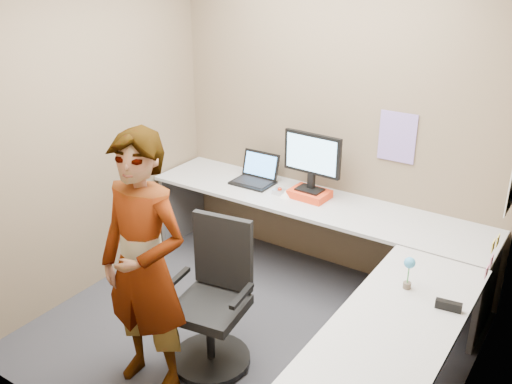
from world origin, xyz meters
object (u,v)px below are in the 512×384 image
Objects in this scene: desk at (328,260)px; person at (144,267)px; monitor at (312,157)px; office_chair at (214,308)px.

person reaches higher than desk.
monitor is 0.30× the size of person.
desk is 0.96m from monitor.
monitor is 0.51× the size of office_chair.
office_chair is 0.59× the size of person.
desk is 1.71× the size of person.
office_chair is at bearing -86.30° from monitor.
person is (-0.21, -0.40, 0.45)m from office_chair.
person is (-0.69, -1.14, 0.28)m from desk.
desk is 2.90× the size of office_chair.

